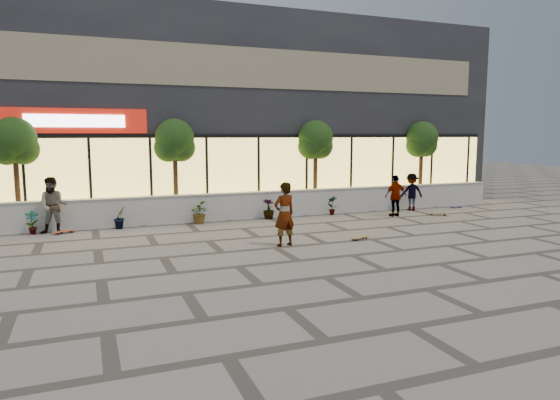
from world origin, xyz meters
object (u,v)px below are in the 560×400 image
object	(u,v)px
tree_east	(422,141)
tree_west	(14,144)
skater_center	(284,214)
skateboard_right_near	(438,213)
skateboard_center	(360,237)
skateboard_left	(64,231)
skater_left	(53,206)
skater_right_near	(396,196)
tree_midwest	(175,143)
tree_mideast	(316,142)
skater_right_far	(412,192)
skateboard_right_far	(456,206)

from	to	relation	value
tree_east	tree_west	bearing A→B (deg)	180.00
skater_center	skateboard_right_near	distance (m)	8.56
skateboard_center	skateboard_left	xyz separation A→B (m)	(-8.78, 4.46, 0.00)
skater_center	skateboard_center	world-z (taller)	skater_center
tree_west	skateboard_center	bearing A→B (deg)	-30.13
skateboard_left	skater_center	bearing A→B (deg)	-61.51
skater_left	skateboard_right_near	size ratio (longest dim) A/B	2.38
skater_left	skater_right_near	bearing A→B (deg)	3.60
tree_midwest	tree_mideast	world-z (taller)	same
tree_mideast	skater_right_near	world-z (taller)	tree_mideast
skater_center	skater_left	xyz separation A→B (m)	(-6.50, 4.51, -0.00)
tree_west	skater_right_near	bearing A→B (deg)	-10.29
tree_west	skater_right_near	distance (m)	14.30
skater_center	skater_right_near	world-z (taller)	skater_center
tree_west	tree_mideast	xyz separation A→B (m)	(11.50, 0.00, 0.00)
tree_midwest	skater_right_far	world-z (taller)	tree_midwest
tree_mideast	skater_right_far	distance (m)	4.76
skater_left	skater_right_near	world-z (taller)	skater_left
tree_east	skateboard_right_far	distance (m)	3.41
skater_center	skater_right_far	distance (m)	9.02
skateboard_right_near	tree_midwest	bearing A→B (deg)	-162.73
tree_west	tree_midwest	xyz separation A→B (m)	(5.50, 0.00, 0.00)
skateboard_center	skateboard_right_far	xyz separation A→B (m)	(7.61, 4.42, -0.00)
tree_midwest	skater_right_far	size ratio (longest dim) A/B	2.42
skateboard_right_near	skateboard_right_far	distance (m)	2.62
skater_center	skateboard_right_near	world-z (taller)	skater_center
skater_right_far	skateboard_left	bearing A→B (deg)	11.79
tree_west	tree_east	world-z (taller)	same
skater_center	skateboard_right_far	bearing A→B (deg)	-168.41
tree_west	skater_center	distance (m)	9.91
tree_midwest	skateboard_left	xyz separation A→B (m)	(-4.02, -1.50, -2.91)
tree_east	skater_left	world-z (taller)	tree_east
skateboard_left	skateboard_right_far	xyz separation A→B (m)	(16.39, -0.04, -0.01)
tree_midwest	skater_left	distance (m)	4.96
tree_east	skateboard_center	bearing A→B (deg)	-138.51
tree_midwest	skateboard_left	bearing A→B (deg)	-159.53
skater_center	skateboard_left	world-z (taller)	skater_center
tree_west	skateboard_left	world-z (taller)	tree_west
skater_left	tree_east	bearing A→B (deg)	13.72
skater_left	tree_mideast	bearing A→B (deg)	16.40
tree_mideast	skateboard_left	bearing A→B (deg)	-171.48
skateboard_left	skater_right_far	bearing A→B (deg)	-25.69
skateboard_right_far	tree_midwest	bearing A→B (deg)	168.61
skateboard_center	tree_west	bearing A→B (deg)	130.91
skater_right_far	skateboard_right_near	size ratio (longest dim) A/B	2.03
tree_west	skater_center	world-z (taller)	tree_west
skater_right_near	skater_right_far	size ratio (longest dim) A/B	1.04
tree_west	tree_midwest	world-z (taller)	same
tree_mideast	skateboard_left	world-z (taller)	tree_mideast
skater_center	skater_right_near	size ratio (longest dim) A/B	1.14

